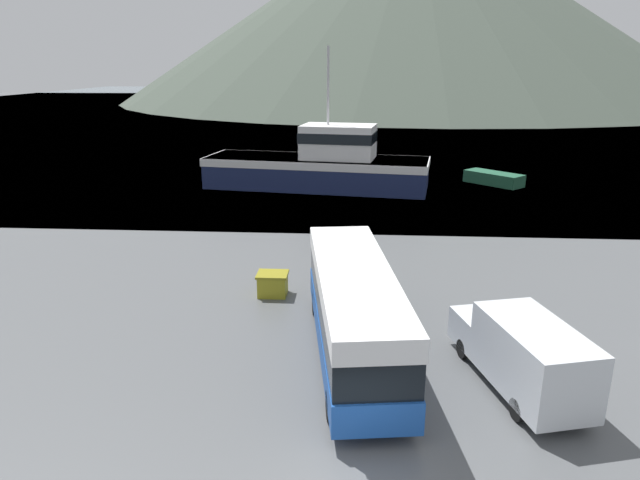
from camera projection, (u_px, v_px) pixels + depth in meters
name	position (u px, v px, depth m)	size (l,w,h in m)	color
water_surface	(360.00, 105.00, 149.90)	(240.00, 240.00, 0.00)	slate
hill_backdrop	(413.00, 4.00, 164.75)	(166.68, 166.68, 53.61)	#424C42
tour_bus	(354.00, 308.00, 20.20)	(3.96, 11.06, 3.38)	#194799
delivery_van	(522.00, 352.00, 18.31)	(3.60, 6.55, 2.49)	silver
fishing_boat	(321.00, 164.00, 48.44)	(19.49, 8.40, 11.59)	#19234C
storage_bin	(273.00, 284.00, 26.08)	(1.41, 1.20, 1.06)	olive
small_boat	(494.00, 178.00, 50.25)	(4.94, 4.97, 1.06)	#1E5138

